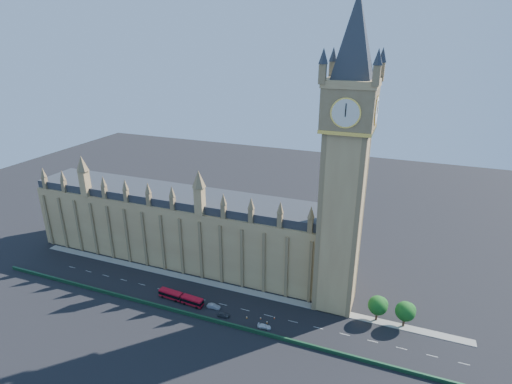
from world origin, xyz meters
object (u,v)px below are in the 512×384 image
(red_bus, at_px, (181,298))
(car_white, at_px, (264,326))
(car_grey, at_px, (223,315))
(car_silver, at_px, (214,306))

(red_bus, xyz_separation_m, car_white, (30.48, -2.43, -0.89))
(car_white, bearing_deg, red_bus, 80.74)
(red_bus, xyz_separation_m, car_grey, (16.63, -2.03, -0.84))
(car_grey, bearing_deg, red_bus, 75.76)
(car_grey, distance_m, car_silver, 5.53)
(red_bus, distance_m, car_silver, 11.83)
(red_bus, relative_size, car_grey, 4.44)
(red_bus, relative_size, car_white, 4.10)
(car_grey, relative_size, car_white, 0.92)
(red_bus, bearing_deg, car_grey, -2.91)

